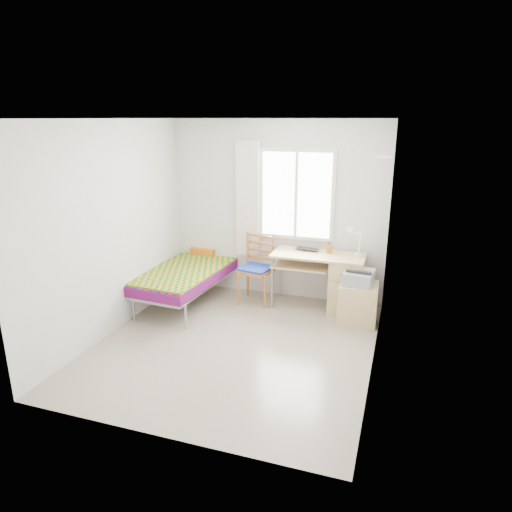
{
  "coord_description": "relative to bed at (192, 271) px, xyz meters",
  "views": [
    {
      "loc": [
        1.79,
        -4.6,
        2.61
      ],
      "look_at": [
        0.08,
        0.55,
        0.96
      ],
      "focal_mm": 32.0,
      "sensor_mm": 36.0,
      "label": 1
    }
  ],
  "objects": [
    {
      "name": "floor",
      "position": [
        1.14,
        -1.19,
        -0.43
      ],
      "size": [
        3.5,
        3.5,
        0.0
      ],
      "primitive_type": "plane",
      "color": "#BCAD93",
      "rests_on": "ground"
    },
    {
      "name": "wall_back",
      "position": [
        1.14,
        0.56,
        0.87
      ],
      "size": [
        3.2,
        0.0,
        3.2
      ],
      "primitive_type": "plane",
      "rotation": [
        1.57,
        0.0,
        0.0
      ],
      "color": "silver",
      "rests_on": "ground"
    },
    {
      "name": "desk",
      "position": [
        2.19,
        0.22,
        0.0
      ],
      "size": [
        1.28,
        0.59,
        0.8
      ],
      "rotation": [
        0.0,
        0.0,
        -0.0
      ],
      "color": "tan",
      "rests_on": "floor"
    },
    {
      "name": "window",
      "position": [
        1.44,
        0.54,
        1.12
      ],
      "size": [
        1.1,
        0.04,
        1.3
      ],
      "color": "white",
      "rests_on": "wall_back"
    },
    {
      "name": "curtain",
      "position": [
        0.72,
        0.49,
        1.02
      ],
      "size": [
        0.35,
        0.05,
        1.7
      ],
      "primitive_type": "cube",
      "color": "beige",
      "rests_on": "wall_back"
    },
    {
      "name": "floating_shelf",
      "position": [
        2.63,
        0.21,
        1.72
      ],
      "size": [
        0.2,
        0.32,
        0.03
      ],
      "primitive_type": "cube",
      "color": "white",
      "rests_on": "wall_right"
    },
    {
      "name": "book",
      "position": [
        1.64,
        0.21,
        0.16
      ],
      "size": [
        0.24,
        0.27,
        0.02
      ],
      "primitive_type": "imported",
      "rotation": [
        0.0,
        0.0,
        0.38
      ],
      "color": "gray",
      "rests_on": "desk"
    },
    {
      "name": "ceiling",
      "position": [
        1.14,
        -1.19,
        2.17
      ],
      "size": [
        3.5,
        3.5,
        0.0
      ],
      "primitive_type": "plane",
      "rotation": [
        3.14,
        0.0,
        0.0
      ],
      "color": "white",
      "rests_on": "wall_back"
    },
    {
      "name": "task_lamp",
      "position": [
        2.33,
        0.18,
        0.65
      ],
      "size": [
        0.24,
        0.34,
        0.45
      ],
      "rotation": [
        0.0,
        0.0,
        0.18
      ],
      "color": "white",
      "rests_on": "desk"
    },
    {
      "name": "chair",
      "position": [
        0.97,
        0.19,
        0.13
      ],
      "size": [
        0.51,
        0.51,
        1.01
      ],
      "rotation": [
        0.0,
        0.0,
        -0.19
      ],
      "color": "#A2601F",
      "rests_on": "floor"
    },
    {
      "name": "bed",
      "position": [
        0.0,
        0.0,
        0.0
      ],
      "size": [
        1.11,
        2.11,
        0.88
      ],
      "rotation": [
        0.0,
        0.0,
        -0.08
      ],
      "color": "#95999D",
      "rests_on": "floor"
    },
    {
      "name": "laptop",
      "position": [
        1.66,
        0.31,
        0.38
      ],
      "size": [
        0.36,
        0.26,
        0.03
      ],
      "primitive_type": "imported",
      "rotation": [
        0.0,
        0.0,
        -0.14
      ],
      "color": "black",
      "rests_on": "desk"
    },
    {
      "name": "printer",
      "position": [
        2.45,
        -0.08,
        0.2
      ],
      "size": [
        0.4,
        0.45,
        0.18
      ],
      "rotation": [
        0.0,
        0.0,
        -0.1
      ],
      "color": "#969A9E",
      "rests_on": "cabinet"
    },
    {
      "name": "wall_left",
      "position": [
        -0.46,
        -1.19,
        0.87
      ],
      "size": [
        0.0,
        3.5,
        3.5
      ],
      "primitive_type": "plane",
      "rotation": [
        1.57,
        0.0,
        1.57
      ],
      "color": "silver",
      "rests_on": "ground"
    },
    {
      "name": "pen_cup",
      "position": [
        1.98,
        0.33,
        0.42
      ],
      "size": [
        0.1,
        0.1,
        0.1
      ],
      "primitive_type": "cylinder",
      "rotation": [
        0.0,
        0.0,
        0.3
      ],
      "color": "#CD4D16",
      "rests_on": "desk"
    },
    {
      "name": "cabinet",
      "position": [
        2.45,
        -0.1,
        -0.16
      ],
      "size": [
        0.52,
        0.46,
        0.54
      ],
      "rotation": [
        0.0,
        0.0,
        0.04
      ],
      "color": "tan",
      "rests_on": "floor"
    },
    {
      "name": "wall_right",
      "position": [
        2.74,
        -1.19,
        0.87
      ],
      "size": [
        0.0,
        3.5,
        3.5
      ],
      "primitive_type": "plane",
      "rotation": [
        1.57,
        0.0,
        -1.57
      ],
      "color": "silver",
      "rests_on": "ground"
    }
  ]
}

